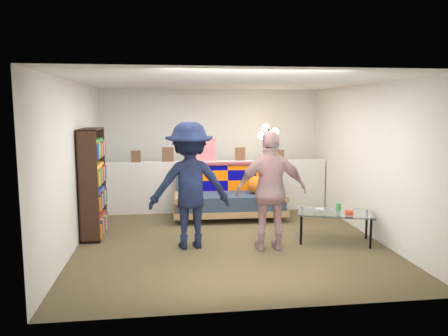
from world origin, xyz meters
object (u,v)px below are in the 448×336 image
person_right (271,191)px  coffee_table (335,214)px  futon_sofa (230,196)px  bookshelf (93,187)px  person_left (190,185)px  floor_lamp (267,150)px

person_right → coffee_table: bearing=-165.3°
futon_sofa → person_right: (0.31, -1.91, 0.45)m
bookshelf → person_right: person_right is taller
person_left → floor_lamp: bearing=-134.8°
futon_sofa → floor_lamp: 1.14m
person_left → futon_sofa: bearing=-121.9°
floor_lamp → person_left: (-1.59, -1.90, -0.31)m
bookshelf → floor_lamp: 3.30m
floor_lamp → person_right: floor_lamp is taller
coffee_table → person_right: (-1.05, -0.23, 0.42)m
bookshelf → coffee_table: 3.78m
coffee_table → bookshelf: bearing=167.7°
bookshelf → person_right: (2.62, -1.03, 0.06)m
bookshelf → person_left: bearing=-26.8°
bookshelf → person_right: 2.81m
futon_sofa → bookshelf: size_ratio=1.21×
futon_sofa → person_right: size_ratio=1.20×
futon_sofa → floor_lamp: floor_lamp is taller
futon_sofa → floor_lamp: bearing=19.5°
futon_sofa → coffee_table: 2.16m
person_right → futon_sofa: bearing=-78.2°
coffee_table → floor_lamp: (-0.60, 1.95, 0.79)m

